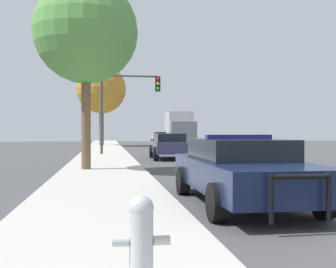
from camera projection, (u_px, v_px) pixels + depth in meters
The scene contains 9 objects.
sidewalk_left at pixel (98, 249), 5.15m from camera, with size 3.00×110.00×0.13m.
police_car at pixel (242, 169), 8.64m from camera, with size 2.14×5.08×1.43m.
fire_hydrant at pixel (141, 238), 3.74m from camera, with size 0.52×0.23×0.81m.
traffic_light at pixel (126, 97), 25.32m from camera, with size 3.62×0.35×4.83m.
car_background_distant at pixel (162, 138), 43.80m from camera, with size 2.16×4.04×1.38m.
car_background_midblock at pixel (169, 145), 22.41m from camera, with size 1.99×4.20×1.37m.
box_truck at pixel (179, 128), 41.42m from camera, with size 2.91×8.13×3.34m.
tree_sidewalk_far at pixel (101, 89), 41.05m from camera, with size 4.78×4.78×7.86m.
tree_sidewalk_near at pixel (86, 32), 15.13m from camera, with size 3.75×3.75×6.83m.
Camera 1 is at (-5.01, -5.21, 1.51)m, focal length 45.00 mm.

